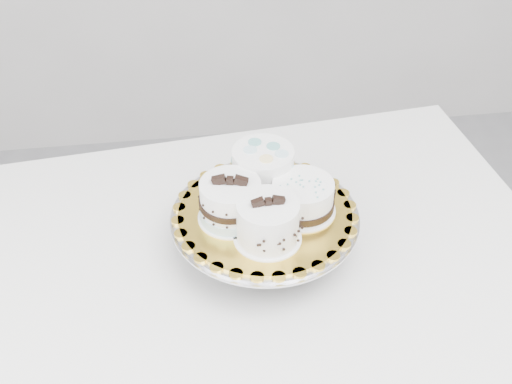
{
  "coord_description": "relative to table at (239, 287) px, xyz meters",
  "views": [
    {
      "loc": [
        -0.04,
        -0.55,
        1.59
      ],
      "look_at": [
        0.07,
        0.27,
        0.9
      ],
      "focal_mm": 45.0,
      "sensor_mm": 36.0,
      "label": 1
    }
  ],
  "objects": [
    {
      "name": "table",
      "position": [
        0.0,
        0.0,
        0.0
      ],
      "size": [
        1.25,
        0.9,
        0.75
      ],
      "rotation": [
        0.0,
        0.0,
        0.1
      ],
      "color": "white",
      "rests_on": "floor"
    },
    {
      "name": "cake_stand",
      "position": [
        0.05,
        0.01,
        0.14
      ],
      "size": [
        0.33,
        0.33,
        0.09
      ],
      "color": "gray",
      "rests_on": "table"
    },
    {
      "name": "cake_ribbon",
      "position": [
        0.12,
        0.01,
        0.2
      ],
      "size": [
        0.13,
        0.13,
        0.06
      ],
      "rotation": [
        0.0,
        0.0,
        -0.33
      ],
      "color": "white",
      "rests_on": "cake_board"
    },
    {
      "name": "cake_swirl",
      "position": [
        0.04,
        -0.06,
        0.21
      ],
      "size": [
        0.11,
        0.11,
        0.09
      ],
      "rotation": [
        0.0,
        0.0,
        0.05
      ],
      "color": "white",
      "rests_on": "cake_board"
    },
    {
      "name": "cake_banded",
      "position": [
        -0.01,
        0.0,
        0.21
      ],
      "size": [
        0.12,
        0.12,
        0.09
      ],
      "rotation": [
        0.0,
        0.0,
        -0.2
      ],
      "color": "white",
      "rests_on": "cake_board"
    },
    {
      "name": "cake_dots",
      "position": [
        0.06,
        0.08,
        0.22
      ],
      "size": [
        0.14,
        0.14,
        0.08
      ],
      "rotation": [
        0.0,
        0.0,
        -0.39
      ],
      "color": "white",
      "rests_on": "cake_board"
    },
    {
      "name": "cake_board",
      "position": [
        0.05,
        0.01,
        0.17
      ],
      "size": [
        0.39,
        0.39,
        0.0
      ],
      "primitive_type": "cylinder",
      "rotation": [
        0.0,
        0.0,
        0.33
      ],
      "color": "gold",
      "rests_on": "cake_stand"
    }
  ]
}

